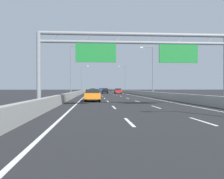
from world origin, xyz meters
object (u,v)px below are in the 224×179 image
object	(u,v)px
streetlamp_right_mid	(152,68)
yellow_car	(93,92)
streetlamp_right_far	(125,77)
black_car	(105,91)
green_car	(93,90)
sign_gantry	(136,51)
streetlamp_left_far	(82,77)
blue_car	(100,89)
red_car	(118,91)
orange_car	(93,95)
streetlamp_left_mid	(72,68)

from	to	relation	value
streetlamp_right_mid	yellow_car	bearing A→B (deg)	169.10
streetlamp_right_far	streetlamp_right_mid	bearing A→B (deg)	-90.00
yellow_car	black_car	bearing A→B (deg)	82.14
streetlamp_right_mid	green_car	size ratio (longest dim) A/B	2.02
sign_gantry	streetlamp_left_far	bearing A→B (deg)	96.53
black_car	yellow_car	xyz separation A→B (m)	(-3.33, -24.12, -0.03)
streetlamp_right_mid	black_car	bearing A→B (deg)	106.35
streetlamp_right_far	black_car	bearing A→B (deg)	-118.43
sign_gantry	black_car	world-z (taller)	sign_gantry
streetlamp_right_mid	blue_car	bearing A→B (deg)	94.75
red_car	black_car	bearing A→B (deg)	149.84
sign_gantry	streetlamp_right_mid	world-z (taller)	streetlamp_right_mid
green_car	yellow_car	size ratio (longest dim) A/B	1.06
streetlamp_right_far	yellow_car	bearing A→B (deg)	-106.05
sign_gantry	green_car	size ratio (longest dim) A/B	3.49
red_car	blue_car	size ratio (longest dim) A/B	0.99
sign_gantry	yellow_car	distance (m)	27.89
green_car	black_car	xyz separation A→B (m)	(3.56, -37.40, 0.04)
red_car	yellow_car	bearing A→B (deg)	-107.67
sign_gantry	green_car	distance (m)	89.05
yellow_car	blue_car	size ratio (longest dim) A/B	1.01
orange_car	streetlamp_right_far	bearing A→B (deg)	78.82
green_car	streetlamp_left_mid	bearing A→B (deg)	-93.30
streetlamp_left_far	yellow_car	distance (m)	38.82
green_car	streetlamp_left_far	bearing A→B (deg)	-99.01
blue_car	black_car	bearing A→B (deg)	-90.36
streetlamp_left_far	green_car	size ratio (longest dim) A/B	2.02
sign_gantry	orange_car	bearing A→B (deg)	111.14
green_car	blue_car	bearing A→B (deg)	80.76
streetlamp_left_far	streetlamp_left_mid	bearing A→B (deg)	-90.00
streetlamp_left_mid	red_car	size ratio (longest dim) A/B	2.19
yellow_car	streetlamp_right_far	bearing A→B (deg)	73.95
sign_gantry	streetlamp_right_mid	distance (m)	26.31
orange_car	yellow_car	bearing A→B (deg)	89.79
orange_car	streetlamp_left_far	bearing A→B (deg)	93.91
streetlamp_left_far	blue_car	distance (m)	48.28
yellow_car	orange_car	distance (m)	17.82
streetlamp_right_mid	orange_car	size ratio (longest dim) A/B	2.10
sign_gantry	blue_car	bearing A→B (deg)	89.95
sign_gantry	yellow_car	xyz separation A→B (m)	(-3.62, 27.36, -4.06)
streetlamp_left_mid	streetlamp_right_far	bearing A→B (deg)	69.75
streetlamp_left_far	streetlamp_right_far	bearing A→B (deg)	0.00
streetlamp_left_mid	streetlamp_left_far	bearing A→B (deg)	90.00
red_car	streetlamp_left_mid	bearing A→B (deg)	-114.34
sign_gantry	blue_car	xyz separation A→B (m)	(0.10, 113.15, -4.07)
streetlamp_right_far	orange_car	xyz separation A→B (m)	(-11.10, -56.17, -4.64)
streetlamp_right_far	yellow_car	xyz separation A→B (m)	(-11.03, -38.34, -4.64)
streetlamp_right_far	red_car	size ratio (longest dim) A/B	2.19
streetlamp_left_far	orange_car	distance (m)	56.49
sign_gantry	streetlamp_left_mid	xyz separation A→B (m)	(-7.52, 25.23, 0.58)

